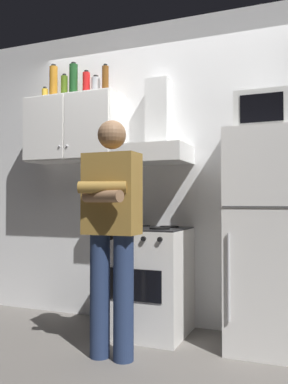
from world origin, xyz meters
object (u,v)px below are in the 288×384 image
object	(u,v)px
refrigerator	(270,239)
bottle_canister_steel	(96,87)
range_hood	(155,141)
bottle_olive_oil	(64,87)
bottle_soda_red	(86,85)
bottle_liquor_amber	(53,83)
person_standing	(111,227)
bottle_wine_green	(73,81)
microwave	(269,113)
bottle_beer_brown	(105,79)
upper_cabinet	(74,129)
bottle_spice_jar	(45,94)
stove_oven	(150,280)

from	to	relation	value
refrigerator	bottle_canister_steel	xyz separation A→B (m)	(-1.55, 0.17, 1.34)
range_hood	bottle_canister_steel	distance (m)	0.81
bottle_olive_oil	bottle_soda_red	bearing A→B (deg)	10.09
bottle_soda_red	range_hood	bearing A→B (deg)	-3.32
bottle_olive_oil	bottle_liquor_amber	xyz separation A→B (m)	(-0.12, 0.00, 0.05)
person_standing	bottle_wine_green	size ratio (longest dim) A/B	5.06
microwave	bottle_beer_brown	distance (m)	1.49
bottle_liquor_amber	bottle_canister_steel	world-z (taller)	bottle_liquor_amber
microwave	bottle_olive_oil	xyz separation A→B (m)	(-1.86, 0.11, 0.42)
bottle_beer_brown	bottle_wine_green	world-z (taller)	bottle_wine_green
range_hood	bottle_olive_oil	distance (m)	1.07
microwave	bottle_olive_oil	bearing A→B (deg)	176.62
person_standing	refrigerator	bearing A→B (deg)	31.23
upper_cabinet	microwave	xyz separation A→B (m)	(1.75, -0.11, -0.01)
bottle_spice_jar	bottle_beer_brown	bearing A→B (deg)	-1.20
stove_oven	person_standing	world-z (taller)	person_standing
microwave	bottle_beer_brown	bearing A→B (deg)	176.13
upper_cabinet	person_standing	xyz separation A→B (m)	(0.75, -0.73, -0.85)
upper_cabinet	range_hood	bearing A→B (deg)	0.09
stove_oven	person_standing	bearing A→B (deg)	-94.72
refrigerator	bottle_spice_jar	distance (m)	2.46
microwave	range_hood	bearing A→B (deg)	173.54
upper_cabinet	bottle_soda_red	size ratio (longest dim) A/B	3.65
upper_cabinet	bottle_canister_steel	xyz separation A→B (m)	(0.20, 0.05, 0.39)
bottle_beer_brown	bottle_canister_steel	world-z (taller)	bottle_beer_brown
bottle_wine_green	bottle_olive_oil	bearing A→B (deg)	177.88
person_standing	bottle_spice_jar	size ratio (longest dim) A/B	12.75
bottle_beer_brown	bottle_canister_steel	distance (m)	0.14
microwave	person_standing	distance (m)	1.45
range_hood	bottle_soda_red	bearing A→B (deg)	176.68
range_hood	bottle_spice_jar	xyz separation A→B (m)	(-1.13, 0.00, 0.51)
stove_oven	range_hood	world-z (taller)	range_hood
stove_oven	microwave	xyz separation A→B (m)	(0.95, 0.02, 1.31)
bottle_beer_brown	microwave	bearing A→B (deg)	-3.87
stove_oven	bottle_canister_steel	xyz separation A→B (m)	(-0.60, 0.17, 1.71)
microwave	bottle_canister_steel	world-z (taller)	bottle_canister_steel
bottle_olive_oil	upper_cabinet	bearing A→B (deg)	-1.82
stove_oven	bottle_soda_red	size ratio (longest dim) A/B	3.54
upper_cabinet	bottle_soda_red	bearing A→B (deg)	21.52
bottle_soda_red	bottle_liquor_amber	world-z (taller)	bottle_liquor_amber
range_hood	bottle_beer_brown	distance (m)	0.74
bottle_liquor_amber	stove_oven	bearing A→B (deg)	-7.24
stove_oven	bottle_beer_brown	size ratio (longest dim) A/B	3.33
microwave	upper_cabinet	bearing A→B (deg)	176.52
refrigerator	bottle_spice_jar	xyz separation A→B (m)	(-2.08, 0.13, 1.31)
range_hood	refrigerator	bearing A→B (deg)	-7.55
microwave	bottle_soda_red	bearing A→B (deg)	174.86
person_standing	bottle_soda_red	xyz separation A→B (m)	(-0.64, 0.77, 1.27)
microwave	person_standing	xyz separation A→B (m)	(-1.00, -0.62, -0.84)
bottle_beer_brown	bottle_canister_steel	xyz separation A→B (m)	(-0.13, 0.06, -0.04)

